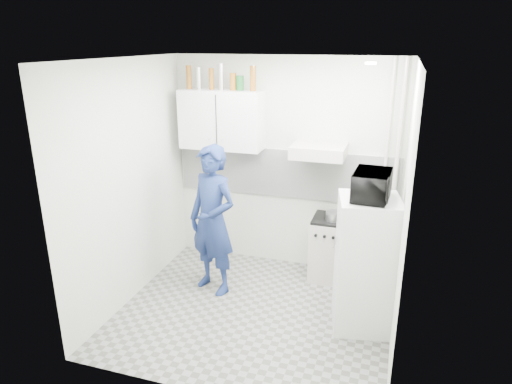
% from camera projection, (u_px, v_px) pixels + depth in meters
% --- Properties ---
extents(floor, '(2.80, 2.80, 0.00)m').
position_uv_depth(floor, '(254.00, 312.00, 4.87)').
color(floor, gray).
rests_on(floor, ground).
extents(ceiling, '(2.80, 2.80, 0.00)m').
position_uv_depth(ceiling, '(254.00, 59.00, 4.04)').
color(ceiling, white).
rests_on(ceiling, wall_back).
extents(wall_back, '(2.80, 0.00, 2.80)m').
position_uv_depth(wall_back, '(285.00, 165.00, 5.59)').
color(wall_back, silver).
rests_on(wall_back, floor).
extents(wall_left, '(0.00, 2.60, 2.60)m').
position_uv_depth(wall_left, '(129.00, 184.00, 4.86)').
color(wall_left, silver).
rests_on(wall_left, floor).
extents(wall_right, '(0.00, 2.60, 2.60)m').
position_uv_depth(wall_right, '(404.00, 213.00, 4.06)').
color(wall_right, silver).
rests_on(wall_right, floor).
extents(person, '(0.73, 0.60, 1.71)m').
position_uv_depth(person, '(213.00, 221.00, 5.07)').
color(person, navy).
rests_on(person, floor).
extents(stove, '(0.47, 0.47, 0.75)m').
position_uv_depth(stove, '(331.00, 249.00, 5.47)').
color(stove, '#B9B2A8').
rests_on(stove, floor).
extents(fridge, '(0.66, 0.66, 1.36)m').
position_uv_depth(fridge, '(365.00, 264.00, 4.46)').
color(fridge, white).
rests_on(fridge, floor).
extents(stove_top, '(0.45, 0.45, 0.03)m').
position_uv_depth(stove_top, '(333.00, 219.00, 5.35)').
color(stove_top, black).
rests_on(stove_top, stove).
extents(saucepan, '(0.18, 0.18, 0.10)m').
position_uv_depth(saucepan, '(334.00, 216.00, 5.27)').
color(saucepan, silver).
rests_on(saucepan, stove_top).
extents(microwave, '(0.49, 0.35, 0.26)m').
position_uv_depth(microwave, '(372.00, 185.00, 4.20)').
color(microwave, black).
rests_on(microwave, fridge).
extents(bottle_a, '(0.06, 0.06, 0.28)m').
position_uv_depth(bottle_a, '(189.00, 77.00, 5.43)').
color(bottle_a, brown).
rests_on(bottle_a, upper_cabinet).
extents(bottle_b, '(0.07, 0.07, 0.25)m').
position_uv_depth(bottle_b, '(199.00, 78.00, 5.40)').
color(bottle_b, silver).
rests_on(bottle_b, upper_cabinet).
extents(bottle_c, '(0.06, 0.06, 0.25)m').
position_uv_depth(bottle_c, '(211.00, 79.00, 5.35)').
color(bottle_c, brown).
rests_on(bottle_c, upper_cabinet).
extents(bottle_d, '(0.07, 0.07, 0.30)m').
position_uv_depth(bottle_d, '(221.00, 77.00, 5.31)').
color(bottle_d, silver).
rests_on(bottle_d, upper_cabinet).
extents(canister_a, '(0.08, 0.08, 0.20)m').
position_uv_depth(canister_a, '(233.00, 82.00, 5.28)').
color(canister_a, brown).
rests_on(canister_a, upper_cabinet).
extents(canister_b, '(0.09, 0.09, 0.17)m').
position_uv_depth(canister_b, '(240.00, 83.00, 5.26)').
color(canister_b, '#144C1E').
rests_on(canister_b, upper_cabinet).
extents(bottle_e, '(0.07, 0.07, 0.28)m').
position_uv_depth(bottle_e, '(253.00, 78.00, 5.20)').
color(bottle_e, brown).
rests_on(bottle_e, upper_cabinet).
extents(upper_cabinet, '(1.00, 0.35, 0.70)m').
position_uv_depth(upper_cabinet, '(222.00, 120.00, 5.47)').
color(upper_cabinet, white).
rests_on(upper_cabinet, wall_back).
extents(range_hood, '(0.60, 0.50, 0.14)m').
position_uv_depth(range_hood, '(319.00, 151.00, 5.15)').
color(range_hood, '#B9B2A8').
rests_on(range_hood, wall_back).
extents(backsplash, '(2.74, 0.03, 0.60)m').
position_uv_depth(backsplash, '(285.00, 173.00, 5.60)').
color(backsplash, white).
rests_on(backsplash, wall_back).
extents(pipe_a, '(0.05, 0.05, 2.60)m').
position_uv_depth(pipe_a, '(395.00, 176.00, 5.14)').
color(pipe_a, '#B9B2A8').
rests_on(pipe_a, floor).
extents(pipe_b, '(0.04, 0.04, 2.60)m').
position_uv_depth(pipe_b, '(384.00, 175.00, 5.18)').
color(pipe_b, '#B9B2A8').
rests_on(pipe_b, floor).
extents(ceiling_spot_fixture, '(0.10, 0.10, 0.02)m').
position_uv_depth(ceiling_spot_fixture, '(371.00, 63.00, 3.95)').
color(ceiling_spot_fixture, white).
rests_on(ceiling_spot_fixture, ceiling).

